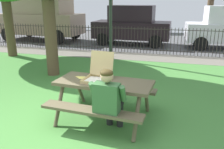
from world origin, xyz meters
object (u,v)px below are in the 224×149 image
Objects in this scene: picnic_table_foreground at (104,90)px; pizza_box_open at (99,73)px; pizza_slice_on_table at (83,77)px; parked_car_far_left at (41,17)px; parked_car_left at (132,25)px; adult_at_table at (109,99)px.

pizza_box_open is (-0.12, 0.07, 0.29)m from picnic_table_foreground.
pizza_slice_on_table is 0.06× the size of parked_car_far_left.
parked_car_far_left is at bearing -180.00° from parked_car_left.
pizza_box_open is 8.22m from parked_car_left.
picnic_table_foreground is 0.49× the size of parked_car_left.
parked_car_far_left is (-5.73, 8.15, 0.53)m from pizza_slice_on_table.
pizza_slice_on_table is 9.98m from parked_car_far_left.
parked_car_left is at bearing 95.60° from pizza_box_open.
adult_at_table is at bearing -65.94° from picnic_table_foreground.
pizza_box_open is 0.50× the size of adult_at_table.
parked_car_far_left reaches higher than pizza_slice_on_table.
pizza_slice_on_table is at bearing 167.50° from picnic_table_foreground.
adult_at_table reaches higher than picnic_table_foreground.
pizza_box_open is at bearing 120.92° from adult_at_table.
picnic_table_foreground is 6.64× the size of pizza_slice_on_table.
parked_car_left is (-0.47, 8.15, 0.23)m from pizza_slice_on_table.
picnic_table_foreground is 3.25× the size of pizza_box_open.
picnic_table_foreground is at bearing -53.15° from parked_car_far_left.
parked_car_far_left is at bearing 126.18° from adult_at_table.
picnic_table_foreground is 0.57m from adult_at_table.
parked_car_left reaches higher than pizza_slice_on_table.
parked_car_left reaches higher than adult_at_table.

